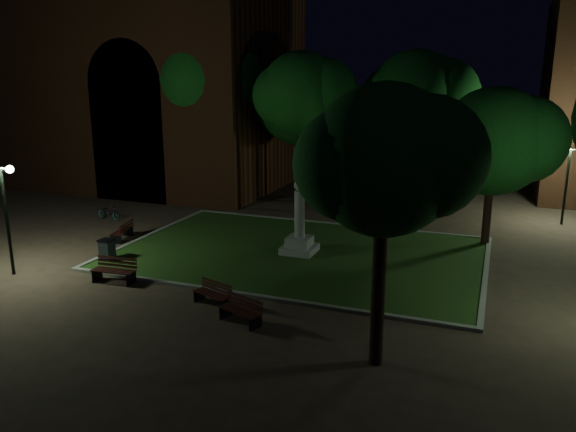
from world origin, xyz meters
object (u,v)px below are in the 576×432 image
at_px(bench_near_left, 213,294).
at_px(bench_near_right, 241,311).
at_px(bench_far_side, 401,213).
at_px(trash_bin, 107,250).
at_px(bicycle, 109,212).
at_px(monument, 300,233).
at_px(bench_left_side, 123,232).
at_px(bench_west_near, 115,271).

distance_m(bench_near_left, bench_near_right, 1.76).
distance_m(bench_far_side, trash_bin, 14.79).
bearing_deg(bicycle, bench_near_left, -122.24).
distance_m(monument, bench_left_side, 8.49).
distance_m(bench_near_right, trash_bin, 8.40).
bearing_deg(bench_far_side, monument, 74.67).
distance_m(bench_near_right, bench_far_side, 14.26).
relative_size(bench_near_left, bench_near_right, 0.97).
relative_size(monument, bench_far_side, 1.76).
relative_size(bench_near_right, bicycle, 1.03).
xyz_separation_m(trash_bin, bicycle, (-4.36, 5.69, -0.08)).
distance_m(bench_near_left, bicycle, 13.32).
relative_size(monument, trash_bin, 3.38).
relative_size(monument, bench_near_left, 2.12).
bearing_deg(trash_bin, monument, 27.63).
bearing_deg(bicycle, trash_bin, -137.28).
height_order(bench_west_near, bench_left_side, bench_west_near).
bearing_deg(bicycle, monument, -94.49).
distance_m(bench_near_right, bench_west_near, 6.12).
xyz_separation_m(bench_near_left, bicycle, (-10.56, 8.11, 0.03)).
bearing_deg(bench_west_near, monument, 42.25).
height_order(bench_near_left, bench_far_side, bench_far_side).
height_order(bench_left_side, bench_far_side, bench_far_side).
distance_m(bench_near_left, bench_west_near, 4.48).
bearing_deg(bench_far_side, bench_west_near, 64.84).
bearing_deg(bench_far_side, bench_left_side, 43.14).
bearing_deg(monument, bench_west_near, -133.82).
distance_m(monument, bench_far_side, 7.65).
xyz_separation_m(monument, bench_west_near, (-5.33, -5.55, -0.53)).
distance_m(monument, trash_bin, 8.03).
bearing_deg(bench_left_side, bench_near_right, 43.04).
relative_size(monument, bench_west_near, 1.88).
relative_size(bench_near_right, bench_west_near, 0.92).
bearing_deg(bench_west_near, bench_near_right, -18.26).
bearing_deg(monument, bench_left_side, -173.88).
bearing_deg(bench_near_left, bench_left_side, 163.83).
height_order(bench_west_near, bench_far_side, bench_far_side).
bearing_deg(bench_left_side, bench_far_side, 111.61).
bearing_deg(bench_left_side, bicycle, -146.13).
bearing_deg(bench_near_right, bicycle, 161.77).
height_order(bench_near_left, bench_west_near, bench_west_near).
distance_m(bench_west_near, bicycle, 9.70).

